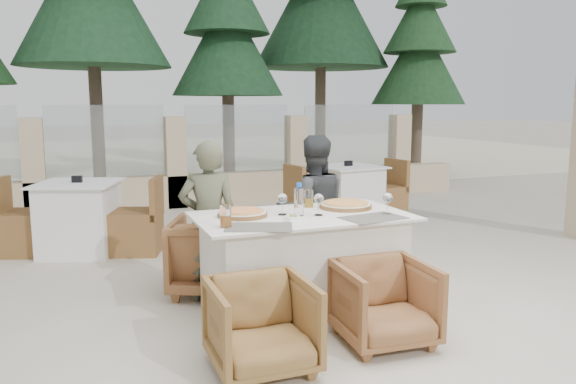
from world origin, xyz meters
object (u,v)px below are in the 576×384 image
object	(u,v)px
wine_glass_near	(319,203)
olive_dish	(293,218)
wine_glass_centre	(282,203)
bg_table_b	(348,194)
pizza_left	(243,213)
wine_glass_corner	(387,202)
diner_left	(209,221)
armchair_near_left	(262,326)
beer_glass_left	(226,216)
dining_table	(302,265)
beer_glass_right	(309,198)
bg_table_a	(79,218)
diner_right	(313,210)
armchair_far_right	(289,245)
armchair_far_left	(214,255)
water_bottle	(299,199)
armchair_near_right	(384,303)
pizza_right	(346,205)

from	to	relation	value
wine_glass_near	olive_dish	xyz separation A→B (m)	(-0.25, -0.12, -0.07)
wine_glass_centre	bg_table_b	xyz separation A→B (m)	(2.00, 2.81, -0.48)
pizza_left	wine_glass_corner	world-z (taller)	wine_glass_corner
wine_glass_near	diner_left	bearing A→B (deg)	138.29
armchair_near_left	beer_glass_left	bearing A→B (deg)	96.46
dining_table	beer_glass_left	xyz separation A→B (m)	(-0.64, -0.20, 0.46)
beer_glass_left	beer_glass_right	xyz separation A→B (m)	(0.81, 0.48, -0.01)
bg_table_a	olive_dish	bearing A→B (deg)	-42.89
diner_right	bg_table_a	xyz separation A→B (m)	(-1.92, 1.83, -0.28)
dining_table	armchair_far_right	bearing A→B (deg)	74.35
wine_glass_near	armchair_far_left	bearing A→B (deg)	127.69
dining_table	water_bottle	distance (m)	0.51
armchair_far_left	beer_glass_right	bearing A→B (deg)	168.90
pizza_left	armchair_far_right	distance (m)	1.23
beer_glass_left	armchair_near_right	size ratio (longest dim) A/B	0.25
olive_dish	diner_left	distance (m)	0.87
beer_glass_right	pizza_left	bearing A→B (deg)	-164.75
diner_left	armchair_far_left	bearing A→B (deg)	-101.73
armchair_near_right	armchair_near_left	bearing A→B (deg)	-171.56
armchair_far_left	armchair_far_right	xyz separation A→B (m)	(0.78, 0.24, -0.05)
dining_table	wine_glass_centre	world-z (taller)	wine_glass_centre
armchair_far_left	bg_table_a	size ratio (longest dim) A/B	0.44
armchair_near_left	armchair_near_right	size ratio (longest dim) A/B	1.00
armchair_far_left	diner_right	bearing A→B (deg)	-162.35
wine_glass_corner	diner_right	world-z (taller)	diner_right
pizza_left	pizza_right	bearing A→B (deg)	2.14
armchair_far_right	bg_table_a	distance (m)	2.37
dining_table	diner_right	size ratio (longest dim) A/B	1.21
armchair_far_left	diner_left	world-z (taller)	diner_left
dining_table	armchair_near_left	xyz separation A→B (m)	(-0.58, -0.77, -0.10)
dining_table	armchair_near_right	bearing A→B (deg)	-66.40
water_bottle	diner_left	world-z (taller)	diner_left
pizza_left	beer_glass_left	bearing A→B (deg)	-123.92
armchair_near_right	armchair_far_right	bearing A→B (deg)	94.64
wine_glass_near	diner_left	xyz separation A→B (m)	(-0.69, 0.62, -0.21)
water_bottle	beer_glass_right	distance (m)	0.36
dining_table	beer_glass_left	bearing A→B (deg)	-162.46
armchair_near_left	armchair_near_right	xyz separation A→B (m)	(0.89, 0.08, -0.00)
pizza_right	armchair_near_right	xyz separation A→B (m)	(-0.13, -0.84, -0.52)
wine_glass_corner	bg_table_a	size ratio (longest dim) A/B	0.11
wine_glass_near	wine_glass_corner	world-z (taller)	same
armchair_far_left	armchair_near_left	distance (m)	1.51
wine_glass_near	armchair_far_right	size ratio (longest dim) A/B	0.30
pizza_right	beer_glass_right	world-z (taller)	beer_glass_right
water_bottle	diner_right	distance (m)	0.81
water_bottle	bg_table_a	world-z (taller)	water_bottle
armchair_near_left	diner_right	distance (m)	1.75
wine_glass_corner	bg_table_b	size ratio (longest dim) A/B	0.11
beer_glass_left	water_bottle	bearing A→B (deg)	17.35
wine_glass_near	wine_glass_corner	size ratio (longest dim) A/B	1.00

